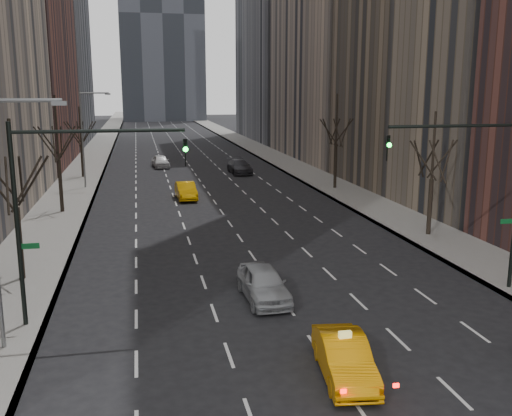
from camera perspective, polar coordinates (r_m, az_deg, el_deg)
sidewalk_left at (r=81.43m, az=-15.99°, el=4.86°), size 4.50×320.00×0.15m
sidewalk_right at (r=83.25m, az=1.14°, el=5.46°), size 4.50×320.00×0.15m
tree_lw_b at (r=29.80m, az=-22.83°, el=0.04°), size 3.36×3.50×7.82m
tree_lw_c at (r=45.36m, az=-19.11°, el=4.49°), size 3.36×3.50×8.74m
tree_lw_d at (r=63.21m, az=-17.08°, el=6.09°), size 3.36×3.50×7.36m
tree_rw_b at (r=37.78m, az=17.15°, el=2.77°), size 3.36×3.50×7.82m
tree_rw_c at (r=54.07m, az=8.00°, el=6.11°), size 3.36×3.50×8.74m
traffic_mast_left at (r=23.18m, az=-18.92°, el=1.65°), size 6.69×0.39×8.00m
traffic_mast_right at (r=27.58m, az=22.01°, el=2.96°), size 6.69×0.39×8.00m
streetlight_near at (r=21.52m, az=-24.15°, el=0.85°), size 2.83×0.22×9.00m
streetlight_far at (r=55.99m, az=-16.65°, el=7.55°), size 2.83×0.22×9.00m
taxi_sedan at (r=19.53m, az=8.82°, el=-14.56°), size 2.00×4.39×1.40m
silver_sedan_ahead at (r=25.81m, az=0.76°, el=-7.54°), size 1.96×4.57×1.54m
far_taxi at (r=49.43m, az=-7.03°, el=1.73°), size 1.73×4.49×1.46m
far_suv_grey at (r=64.15m, az=-1.65°, el=4.17°), size 2.40×5.41×1.54m
far_car_white at (r=69.92m, az=-9.53°, el=4.63°), size 2.27×4.61×1.51m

